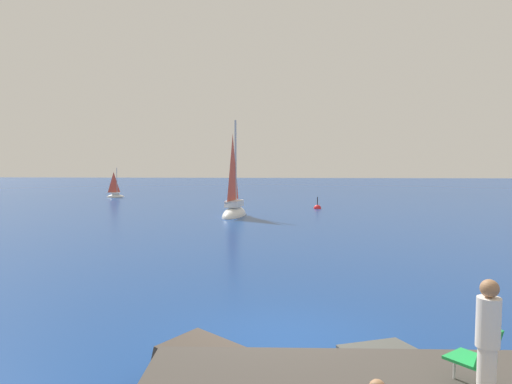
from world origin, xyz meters
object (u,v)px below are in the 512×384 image
beach_chair (478,355)px  sailboat_near (234,210)px  sailboat_far (115,195)px  person_standing (488,341)px  marker_buoy (317,208)px

beach_chair → sailboat_near: bearing=-26.2°
sailboat_far → beach_chair: bearing=-80.1°
person_standing → marker_buoy: size_ratio=1.43×
sailboat_near → person_standing: 24.66m
person_standing → sailboat_near: bearing=-39.7°
sailboat_far → beach_chair: sailboat_far is taller
beach_chair → marker_buoy: beach_chair is taller
sailboat_far → beach_chair: 41.68m
person_standing → beach_chair: size_ratio=2.03×
sailboat_far → person_standing: 42.15m
person_standing → beach_chair: 0.73m
sailboat_near → sailboat_far: sailboat_near is taller
sailboat_near → beach_chair: sailboat_near is taller
person_standing → beach_chair: person_standing is taller
sailboat_far → sailboat_near: bearing=-63.9°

